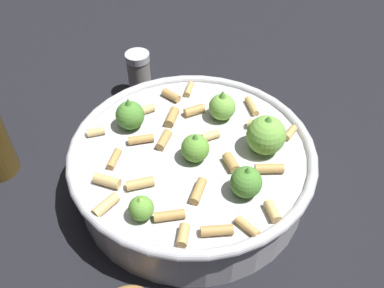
{
  "coord_description": "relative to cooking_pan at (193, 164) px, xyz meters",
  "views": [
    {
      "loc": [
        -0.23,
        0.28,
        0.44
      ],
      "look_at": [
        0.0,
        0.0,
        0.08
      ],
      "focal_mm": 38.73,
      "sensor_mm": 36.0,
      "label": 1
    }
  ],
  "objects": [
    {
      "name": "ground_plane",
      "position": [
        0.0,
        0.0,
        -0.04
      ],
      "size": [
        2.4,
        2.4,
        0.0
      ],
      "primitive_type": "plane",
      "color": "black"
    },
    {
      "name": "cooking_pan",
      "position": [
        0.0,
        0.0,
        0.0
      ],
      "size": [
        0.31,
        0.31,
        0.12
      ],
      "color": "#B7B7BC",
      "rests_on": "ground"
    },
    {
      "name": "pepper_shaker",
      "position": [
        0.2,
        -0.1,
        -0.0
      ],
      "size": [
        0.04,
        0.04,
        0.08
      ],
      "color": "gray",
      "rests_on": "ground"
    }
  ]
}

